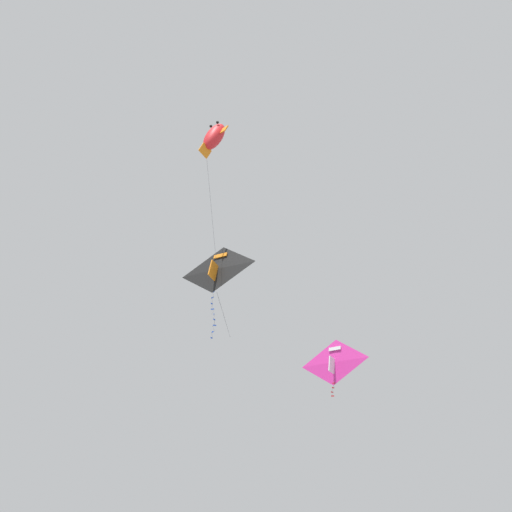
{
  "coord_description": "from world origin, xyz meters",
  "views": [
    {
      "loc": [
        -29.03,
        30.18,
        0.5
      ],
      "look_at": [
        1.49,
        0.23,
        17.06
      ],
      "focal_mm": 58.63,
      "sensor_mm": 36.0,
      "label": 1
    }
  ],
  "objects": [
    {
      "name": "kite_delta_low_drifter",
      "position": [
        1.95,
        2.66,
        15.76
      ],
      "size": [
        3.44,
        1.53,
        4.85
      ],
      "rotation": [
        0.33,
        0.0,
        6.51
      ],
      "color": "black"
    },
    {
      "name": "kite_delta_upper_right",
      "position": [
        0.44,
        -4.86,
        11.77
      ],
      "size": [
        3.06,
        1.11,
        2.9
      ],
      "rotation": [
        0.17,
        0.0,
        6.47
      ],
      "color": "#DB2D93"
    },
    {
      "name": "kite_fish_far_centre",
      "position": [
        2.05,
        2.98,
        23.64
      ],
      "size": [
        1.87,
        2.02,
        8.89
      ],
      "rotation": [
        0.52,
        0.0,
        6.25
      ],
      "color": "red"
    }
  ]
}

